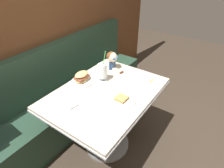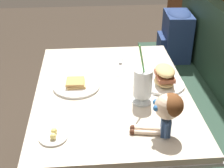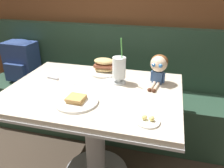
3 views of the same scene
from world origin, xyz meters
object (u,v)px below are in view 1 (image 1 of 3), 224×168
Objects in this scene: milkshake_glass at (103,72)px; sandwich_plate at (82,78)px; butter_saucer at (151,82)px; butter_knife at (77,105)px; seated_doll at (112,58)px; toast_plate at (121,100)px.

milkshake_glass reaches higher than sandwich_plate.
butter_saucer is 0.76m from butter_knife.
seated_doll reaches higher than butter_saucer.
seated_doll is at bearing 42.38° from toast_plate.
butter_saucer is (0.42, -0.09, -0.00)m from toast_plate.
butter_saucer is at bearing -90.99° from seated_doll.
butter_knife is at bearing -171.82° from milkshake_glass.
seated_doll is (0.42, 0.39, 0.12)m from toast_plate.
seated_doll reaches higher than toast_plate.
toast_plate is 0.59m from seated_doll.
butter_saucer is 0.53× the size of seated_doll.
sandwich_plate is 0.35m from butter_knife.
seated_doll is at bearing 10.13° from butter_knife.
seated_doll is (0.68, 0.12, 0.12)m from butter_knife.
seated_doll is at bearing 13.39° from milkshake_glass.
butter_saucer is at bearing -59.72° from milkshake_glass.
sandwich_plate reaches higher than butter_saucer.
seated_doll is (0.01, 0.48, 0.12)m from butter_saucer.
milkshake_glass is 1.35× the size of sandwich_plate.
toast_plate reaches higher than butter_saucer.
seated_doll is at bearing 89.01° from butter_saucer.
butter_saucer is 0.49m from seated_doll.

